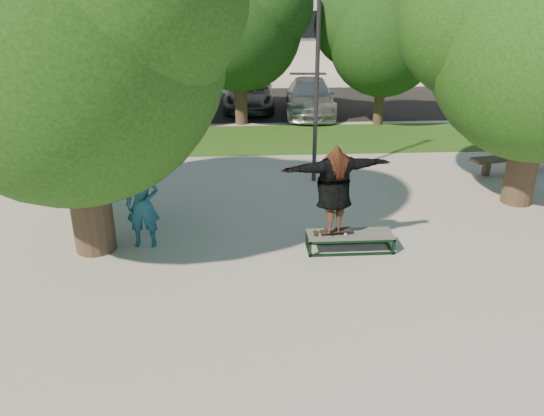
{
  "coord_description": "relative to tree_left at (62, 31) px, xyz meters",
  "views": [
    {
      "loc": [
        -1.12,
        -9.3,
        5.16
      ],
      "look_at": [
        -0.49,
        0.6,
        1.01
      ],
      "focal_mm": 35.0,
      "sensor_mm": 36.0,
      "label": 1
    }
  ],
  "objects": [
    {
      "name": "car_dark",
      "position": [
        1.05,
        15.41,
        -3.76
      ],
      "size": [
        2.0,
        4.21,
        1.33
      ],
      "primitive_type": "imported",
      "rotation": [
        0.0,
        0.0,
        0.15
      ],
      "color": "black",
      "rests_on": "asphalt_strip"
    },
    {
      "name": "tree_right",
      "position": [
        10.21,
        1.99,
        -0.33
      ],
      "size": [
        6.24,
        5.33,
        6.51
      ],
      "color": "#38281E",
      "rests_on": "ground"
    },
    {
      "name": "bench",
      "position": [
        11.65,
        4.27,
        -3.99
      ],
      "size": [
        3.41,
        1.12,
        0.52
      ],
      "rotation": [
        0.0,
        0.0,
        0.2
      ],
      "color": "#483D2B",
      "rests_on": "ground"
    },
    {
      "name": "tree_left",
      "position": [
        0.0,
        0.0,
        0.0
      ],
      "size": [
        6.96,
        5.95,
        7.12
      ],
      "color": "#38281E",
      "rests_on": "ground"
    },
    {
      "name": "asphalt_strip",
      "position": [
        4.29,
        14.91,
        -4.42
      ],
      "size": [
        40.0,
        8.0,
        0.01
      ],
      "primitive_type": "cube",
      "color": "black",
      "rests_on": "ground"
    },
    {
      "name": "car_grey",
      "position": [
        3.67,
        13.72,
        -3.77
      ],
      "size": [
        2.31,
        4.78,
        1.31
      ],
      "primitive_type": "imported",
      "rotation": [
        0.0,
        0.0,
        -0.03
      ],
      "color": "slate",
      "rests_on": "asphalt_strip"
    },
    {
      "name": "grass_strip",
      "position": [
        5.29,
        8.41,
        -4.41
      ],
      "size": [
        30.0,
        4.0,
        0.02
      ],
      "primitive_type": "cube",
      "color": "#1F4915",
      "rests_on": "ground"
    },
    {
      "name": "car_silver_a",
      "position": [
        -0.68,
        14.17,
        -3.66
      ],
      "size": [
        1.88,
        4.51,
        1.52
      ],
      "primitive_type": "imported",
      "rotation": [
        0.0,
        0.0,
        -0.02
      ],
      "color": "#A6A6AB",
      "rests_on": "asphalt_strip"
    },
    {
      "name": "bg_tree_right",
      "position": [
        8.73,
        10.47,
        -0.93
      ],
      "size": [
        5.04,
        4.31,
        5.43
      ],
      "color": "#38281E",
      "rests_on": "ground"
    },
    {
      "name": "lamppost",
      "position": [
        5.29,
        3.91,
        -1.27
      ],
      "size": [
        0.25,
        0.15,
        6.11
      ],
      "color": "#2D2D30",
      "rests_on": "ground"
    },
    {
      "name": "ground",
      "position": [
        4.29,
        -1.09,
        -4.42
      ],
      "size": [
        120.0,
        120.0,
        0.0
      ],
      "primitive_type": "plane",
      "color": "#A8A49B",
      "rests_on": "ground"
    },
    {
      "name": "car_silver_b",
      "position": [
        6.29,
        12.55,
        -3.69
      ],
      "size": [
        2.47,
        5.2,
        1.46
      ],
      "primitive_type": "imported",
      "rotation": [
        0.0,
        0.0,
        -0.08
      ],
      "color": "silver",
      "rests_on": "asphalt_strip"
    },
    {
      "name": "grind_box",
      "position": [
        5.45,
        -0.47,
        -4.23
      ],
      "size": [
        1.8,
        0.6,
        0.38
      ],
      "color": "black",
      "rests_on": "ground"
    },
    {
      "name": "bg_tree_mid",
      "position": [
        3.22,
        10.98,
        -0.41
      ],
      "size": [
        5.76,
        4.92,
        6.24
      ],
      "color": "#38281E",
      "rests_on": "ground"
    },
    {
      "name": "skater_rig",
      "position": [
        5.07,
        -0.47,
        -3.04
      ],
      "size": [
        2.36,
        1.05,
        1.93
      ],
      "rotation": [
        0.0,
        0.0,
        3.34
      ],
      "color": "white",
      "rests_on": "grind_box"
    },
    {
      "name": "bg_tree_left",
      "position": [
        -2.28,
        9.98,
        -0.69
      ],
      "size": [
        5.28,
        4.51,
        5.77
      ],
      "color": "#38281E",
      "rests_on": "ground"
    },
    {
      "name": "bystander",
      "position": [
        1.12,
        0.02,
        -3.46
      ],
      "size": [
        0.71,
        0.48,
        1.92
      ],
      "primitive_type": "imported",
      "rotation": [
        0.0,
        0.0,
        -0.03
      ],
      "color": "#194F62",
      "rests_on": "ground"
    }
  ]
}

